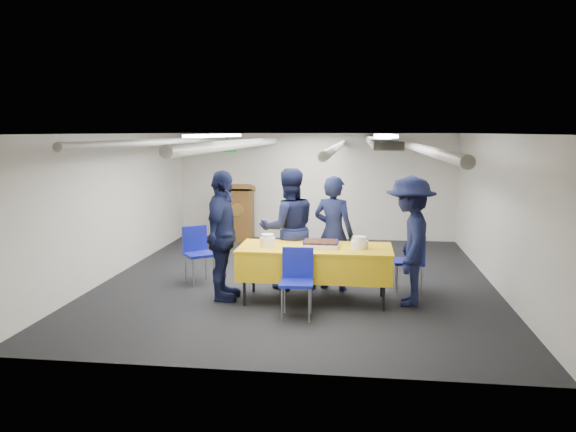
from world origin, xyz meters
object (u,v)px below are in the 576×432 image
object	(u,v)px
serving_table	(315,262)
sheet_cake	(321,244)
chair_left	(197,248)
chair_right	(415,256)
sailor_b	(289,229)
sailor_d	(410,241)
sailor_c	(222,236)
sailor_a	(333,233)
chair_near	(297,275)
podium	(240,213)

from	to	relation	value
serving_table	sheet_cake	size ratio (longest dim) A/B	4.23
sheet_cake	chair_left	distance (m)	2.16
serving_table	chair_right	bearing A→B (deg)	24.29
sailor_b	sailor_d	world-z (taller)	sailor_b
chair_left	sailor_c	bearing A→B (deg)	-54.43
serving_table	chair_right	distance (m)	1.55
sailor_b	chair_left	bearing A→B (deg)	-26.78
chair_left	sailor_d	distance (m)	3.30
sailor_a	sailor_c	xyz separation A→B (m)	(-1.50, -0.71, 0.06)
chair_near	sailor_b	xyz separation A→B (m)	(-0.27, 1.29, 0.37)
chair_near	sailor_b	size ratio (longest dim) A/B	0.48
serving_table	sailor_b	size ratio (longest dim) A/B	1.16
sailor_b	serving_table	bearing A→B (deg)	104.60
chair_left	sailor_a	size ratio (longest dim) A/B	0.51
chair_right	podium	bearing A→B (deg)	133.64
chair_right	sailor_c	distance (m)	2.81
sailor_a	sailor_d	size ratio (longest dim) A/B	0.97
chair_left	sailor_a	world-z (taller)	sailor_a
sheet_cake	sailor_c	distance (m)	1.37
chair_right	sailor_d	size ratio (longest dim) A/B	0.50
chair_near	chair_left	xyz separation A→B (m)	(-1.73, 1.46, 0.00)
chair_left	sailor_c	distance (m)	1.13
serving_table	sheet_cake	bearing A→B (deg)	-0.64
chair_right	chair_left	bearing A→B (deg)	177.01
sailor_c	sailor_b	bearing A→B (deg)	-49.54
sailor_b	sailor_d	bearing A→B (deg)	140.00
serving_table	sailor_c	xyz separation A→B (m)	(-1.29, -0.06, 0.35)
serving_table	sailor_c	bearing A→B (deg)	-177.24
sheet_cake	sailor_b	world-z (taller)	sailor_b
serving_table	sailor_b	world-z (taller)	sailor_b
chair_right	chair_left	distance (m)	3.32
podium	sailor_c	xyz separation A→B (m)	(0.67, -4.22, 0.29)
chair_near	sheet_cake	bearing A→B (deg)	68.79
chair_near	chair_right	xyz separation A→B (m)	(1.58, 1.28, 0.00)
chair_left	sailor_d	size ratio (longest dim) A/B	0.50
serving_table	chair_near	world-z (taller)	chair_near
sailor_a	sailor_d	distance (m)	1.22
sheet_cake	chair_near	bearing A→B (deg)	-111.21
chair_left	sailor_a	bearing A→B (deg)	-4.45
serving_table	chair_near	distance (m)	0.67
sheet_cake	chair_left	bearing A→B (deg)	157.80
chair_right	sailor_a	world-z (taller)	sailor_a
chair_left	podium	bearing A→B (deg)	90.77
chair_right	sailor_a	distance (m)	1.23
serving_table	chair_right	size ratio (longest dim) A/B	2.41
sheet_cake	sailor_d	xyz separation A→B (m)	(1.20, 0.03, 0.07)
sailor_a	chair_near	bearing A→B (deg)	95.27
podium	sailor_c	size ratio (longest dim) A/B	0.69
sailor_b	sailor_c	size ratio (longest dim) A/B	1.00
chair_right	sailor_b	size ratio (longest dim) A/B	0.48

